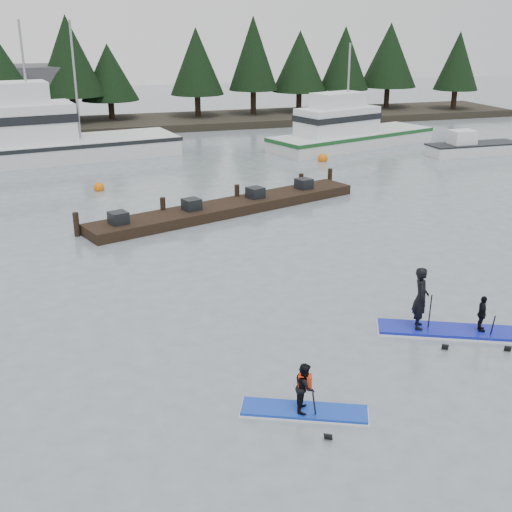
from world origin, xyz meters
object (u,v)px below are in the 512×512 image
object	(u,v)px
fishing_boat_medium	(348,139)
paddleboard_solo	(305,397)
paddleboard_duo	(440,314)
floating_dock	(229,207)
fishing_boat_large	(39,149)

from	to	relation	value
fishing_boat_medium	paddleboard_solo	xyz separation A→B (m)	(-14.90, -29.73, -0.11)
fishing_boat_medium	paddleboard_duo	xyz separation A→B (m)	(-9.82, -27.12, 0.05)
floating_dock	fishing_boat_large	bearing A→B (deg)	100.18
fishing_boat_large	paddleboard_duo	distance (m)	30.58
floating_dock	paddleboard_solo	bearing A→B (deg)	-118.28
fishing_boat_medium	fishing_boat_large	bearing A→B (deg)	157.60
floating_dock	paddleboard_duo	bearing A→B (deg)	-98.78
fishing_boat_large	floating_dock	xyz separation A→B (m)	(8.43, -14.99, -0.48)
fishing_boat_large	fishing_boat_medium	world-z (taller)	fishing_boat_large
fishing_boat_medium	floating_dock	bearing A→B (deg)	-150.68
floating_dock	paddleboard_duo	size ratio (longest dim) A/B	3.59
paddleboard_solo	paddleboard_duo	bearing A→B (deg)	51.53
fishing_boat_large	floating_dock	world-z (taller)	fishing_boat_large
fishing_boat_large	paddleboard_solo	world-z (taller)	fishing_boat_large
fishing_boat_large	paddleboard_duo	xyz separation A→B (m)	(10.92, -28.57, -0.12)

